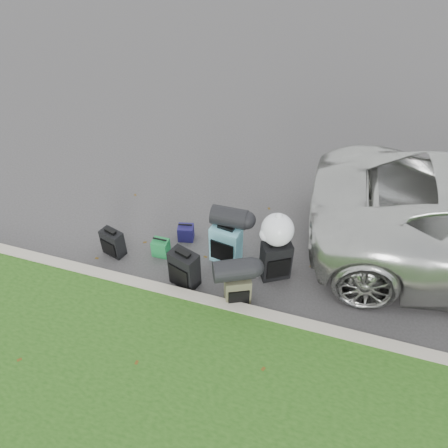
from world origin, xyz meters
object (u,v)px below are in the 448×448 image
(suitcase_small_black, at_px, (113,243))
(tote_green, at_px, (161,248))
(suitcase_large_black_right, at_px, (276,260))
(suitcase_olive, at_px, (238,290))
(tote_navy, at_px, (186,233))
(suitcase_teal, at_px, (226,244))
(suitcase_large_black_left, at_px, (184,269))

(suitcase_small_black, distance_m, tote_green, 0.77)
(suitcase_large_black_right, relative_size, tote_green, 2.25)
(suitcase_olive, xyz_separation_m, tote_navy, (-1.20, 1.04, -0.11))
(suitcase_teal, xyz_separation_m, tote_navy, (-0.79, 0.26, -0.19))
(suitcase_large_black_left, relative_size, suitcase_teal, 0.93)
(suitcase_small_black, xyz_separation_m, tote_green, (0.74, 0.20, -0.08))
(suitcase_large_black_right, bearing_deg, suitcase_olive, -151.45)
(suitcase_large_black_left, bearing_deg, tote_navy, 128.20)
(suitcase_small_black, relative_size, suitcase_olive, 0.90)
(suitcase_small_black, distance_m, suitcase_olive, 2.23)
(suitcase_large_black_left, relative_size, suitcase_large_black_right, 0.94)
(tote_green, relative_size, tote_navy, 1.05)
(tote_navy, bearing_deg, suitcase_large_black_left, -82.75)
(suitcase_teal, xyz_separation_m, suitcase_large_black_right, (0.82, -0.11, -0.01))
(suitcase_olive, relative_size, tote_navy, 1.83)
(suitcase_small_black, xyz_separation_m, tote_navy, (1.00, 0.67, -0.09))
(suitcase_large_black_left, height_order, suitcase_teal, suitcase_teal)
(suitcase_small_black, height_order, suitcase_teal, suitcase_teal)
(suitcase_small_black, bearing_deg, tote_green, 31.68)
(tote_green, bearing_deg, suitcase_small_black, -166.22)
(suitcase_small_black, height_order, tote_green, suitcase_small_black)
(tote_green, xyz_separation_m, tote_navy, (0.26, 0.46, -0.01))
(suitcase_small_black, relative_size, suitcase_large_black_left, 0.74)
(suitcase_olive, distance_m, tote_green, 1.57)
(suitcase_large_black_left, xyz_separation_m, tote_green, (-0.60, 0.46, -0.16))
(suitcase_large_black_right, bearing_deg, suitcase_small_black, 156.19)
(suitcase_teal, relative_size, suitcase_large_black_right, 1.02)
(tote_green, distance_m, tote_navy, 0.53)
(suitcase_large_black_left, xyz_separation_m, suitcase_large_black_right, (1.27, 0.56, 0.02))
(suitcase_olive, bearing_deg, suitcase_small_black, 145.55)
(suitcase_teal, height_order, tote_green, suitcase_teal)
(suitcase_large_black_right, bearing_deg, tote_green, 152.66)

